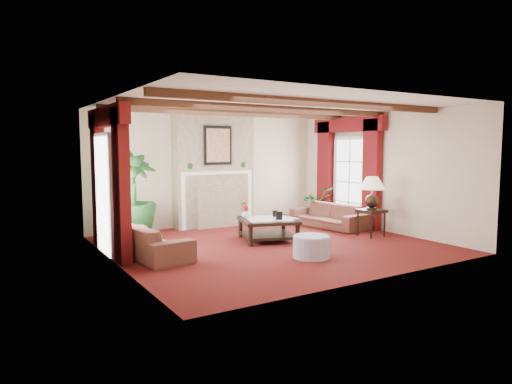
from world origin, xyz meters
TOP-DOWN VIEW (x-y plane):
  - floor at (0.00, 0.00)m, footprint 6.00×6.00m
  - ceiling at (0.00, 0.00)m, footprint 6.00×6.00m
  - back_wall at (0.00, 2.75)m, footprint 6.00×0.02m
  - left_wall at (-3.00, 0.00)m, footprint 0.02×5.50m
  - right_wall at (3.00, 0.00)m, footprint 0.02×5.50m
  - ceiling_beams at (0.00, 0.00)m, footprint 6.00×3.00m
  - fireplace at (0.00, 2.55)m, footprint 2.00×0.52m
  - french_door_left at (-2.97, 1.00)m, footprint 0.10×1.10m
  - french_door_right at (2.97, 1.00)m, footprint 0.10×1.10m
  - curtains_left at (-2.86, 1.00)m, footprint 0.20×2.40m
  - curtains_right at (2.86, 1.00)m, footprint 0.20×2.40m
  - sofa_left at (-2.38, 0.35)m, footprint 2.15×1.14m
  - sofa_right at (2.22, 0.94)m, footprint 2.06×1.07m
  - potted_palm at (-2.20, 1.94)m, footprint 2.26×2.55m
  - small_plant at (2.51, 1.72)m, footprint 1.22×1.27m
  - coffee_table at (0.16, 0.40)m, footprint 1.38×1.38m
  - side_table at (2.30, -0.38)m, footprint 0.62×0.62m
  - ottoman at (0.01, -1.22)m, footprint 0.64×0.64m
  - table_lamp at (2.30, -0.38)m, footprint 0.57×0.57m
  - flower_vase at (-0.17, 0.73)m, footprint 0.30×0.31m
  - book at (0.43, 0.11)m, footprint 0.23×0.09m
  - photo_frame_a at (0.25, 0.13)m, footprint 0.13×0.06m
  - photo_frame_b at (0.40, 0.50)m, footprint 0.11×0.02m

SIDE VIEW (x-z plane):
  - floor at x=0.00m, z-range 0.00..0.00m
  - ottoman at x=0.01m, z-range 0.00..0.37m
  - coffee_table at x=0.16m, z-range 0.00..0.45m
  - side_table at x=2.30m, z-range 0.00..0.58m
  - small_plant at x=2.51m, z-range 0.00..0.71m
  - sofa_right at x=2.22m, z-range 0.00..0.75m
  - sofa_left at x=-2.38m, z-range 0.00..0.78m
  - photo_frame_b at x=0.40m, z-range 0.45..0.59m
  - potted_palm at x=-2.20m, z-range 0.00..1.05m
  - photo_frame_a at x=0.25m, z-range 0.45..0.62m
  - flower_vase at x=-0.17m, z-range 0.45..0.64m
  - book at x=0.43m, z-range 0.45..0.75m
  - table_lamp at x=2.30m, z-range 0.58..1.30m
  - back_wall at x=0.00m, z-range 0.00..2.70m
  - left_wall at x=-3.00m, z-range 0.00..2.70m
  - right_wall at x=3.00m, z-range 0.00..2.70m
  - french_door_left at x=-2.97m, z-range 1.05..3.21m
  - french_door_right at x=2.97m, z-range 1.05..3.21m
  - curtains_left at x=-2.86m, z-range 1.28..3.83m
  - curtains_right at x=2.86m, z-range 1.28..3.83m
  - ceiling_beams at x=0.00m, z-range 2.58..2.70m
  - ceiling at x=0.00m, z-range 2.70..2.70m
  - fireplace at x=0.00m, z-range 1.35..4.05m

